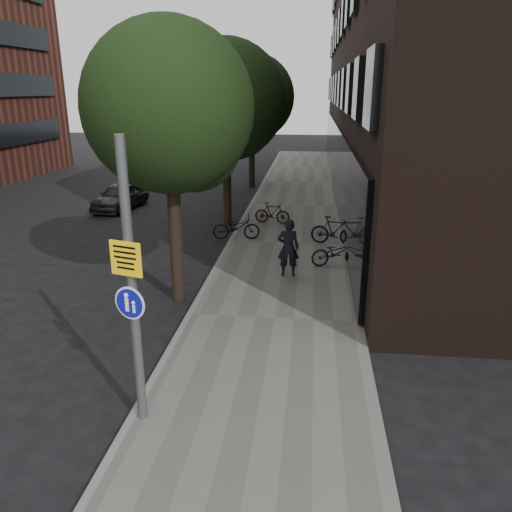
# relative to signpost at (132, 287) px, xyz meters

# --- Properties ---
(ground) EXTENTS (120.00, 120.00, 0.00)m
(ground) POSITION_rel_signpost_xyz_m (1.80, 1.03, -2.64)
(ground) COLOR black
(ground) RESTS_ON ground
(sidewalk) EXTENTS (4.50, 60.00, 0.12)m
(sidewalk) POSITION_rel_signpost_xyz_m (2.05, 11.03, -2.58)
(sidewalk) COLOR #63615B
(sidewalk) RESTS_ON ground
(curb_edge) EXTENTS (0.15, 60.00, 0.13)m
(curb_edge) POSITION_rel_signpost_xyz_m (-0.20, 11.03, -2.57)
(curb_edge) COLOR slate
(curb_edge) RESTS_ON ground
(building_right_dark_brick) EXTENTS (12.00, 40.00, 18.00)m
(building_right_dark_brick) POSITION_rel_signpost_xyz_m (10.30, 23.03, 6.36)
(building_right_dark_brick) COLOR black
(building_right_dark_brick) RESTS_ON ground
(street_tree_near) EXTENTS (4.40, 4.40, 7.50)m
(street_tree_near) POSITION_rel_signpost_xyz_m (-0.73, 5.68, 2.47)
(street_tree_near) COLOR black
(street_tree_near) RESTS_ON ground
(street_tree_mid) EXTENTS (5.00, 5.00, 7.80)m
(street_tree_mid) POSITION_rel_signpost_xyz_m (-0.73, 14.18, 2.48)
(street_tree_mid) COLOR black
(street_tree_mid) RESTS_ON ground
(street_tree_far) EXTENTS (5.00, 5.00, 7.80)m
(street_tree_far) POSITION_rel_signpost_xyz_m (-0.73, 23.18, 2.48)
(street_tree_far) COLOR black
(street_tree_far) RESTS_ON ground
(signpost) EXTENTS (0.56, 0.19, 4.98)m
(signpost) POSITION_rel_signpost_xyz_m (0.00, 0.00, 0.00)
(signpost) COLOR #595B5E
(signpost) RESTS_ON sidewalk
(pedestrian) EXTENTS (0.70, 0.49, 1.85)m
(pedestrian) POSITION_rel_signpost_xyz_m (2.22, 7.49, -1.59)
(pedestrian) COLOR black
(pedestrian) RESTS_ON sidewalk
(parked_bike_facade_near) EXTENTS (1.85, 1.06, 0.92)m
(parked_bike_facade_near) POSITION_rel_signpost_xyz_m (3.80, 8.63, -2.06)
(parked_bike_facade_near) COLOR black
(parked_bike_facade_near) RESTS_ON sidewalk
(parked_bike_facade_far) EXTENTS (1.88, 0.91, 1.09)m
(parked_bike_facade_far) POSITION_rel_signpost_xyz_m (3.80, 11.01, -1.97)
(parked_bike_facade_far) COLOR black
(parked_bike_facade_far) RESTS_ON sidewalk
(parked_bike_curb_near) EXTENTS (1.91, 0.90, 0.97)m
(parked_bike_curb_near) POSITION_rel_signpost_xyz_m (0.00, 11.33, -2.03)
(parked_bike_curb_near) COLOR black
(parked_bike_curb_near) RESTS_ON sidewalk
(parked_bike_curb_far) EXTENTS (1.58, 0.63, 0.93)m
(parked_bike_curb_far) POSITION_rel_signpost_xyz_m (1.20, 13.94, -2.05)
(parked_bike_curb_far) COLOR black
(parked_bike_curb_far) RESTS_ON sidewalk
(parked_car_near) EXTENTS (2.08, 4.06, 1.32)m
(parked_car_near) POSITION_rel_signpost_xyz_m (-6.62, 16.32, -1.98)
(parked_car_near) COLOR black
(parked_car_near) RESTS_ON ground
(parked_car_mid) EXTENTS (1.31, 3.74, 1.23)m
(parked_car_mid) POSITION_rel_signpost_xyz_m (-6.00, 23.42, -2.02)
(parked_car_mid) COLOR maroon
(parked_car_mid) RESTS_ON ground
(parked_car_far) EXTENTS (2.01, 3.94, 1.10)m
(parked_car_far) POSITION_rel_signpost_xyz_m (-6.62, 30.92, -2.09)
(parked_car_far) COLOR black
(parked_car_far) RESTS_ON ground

